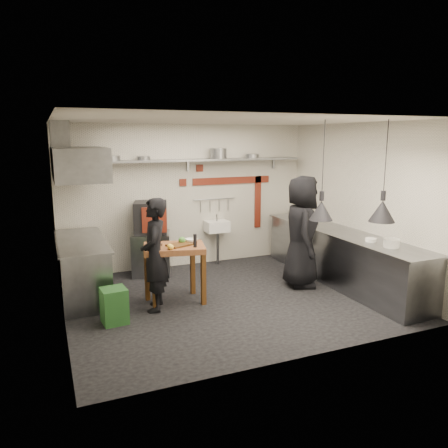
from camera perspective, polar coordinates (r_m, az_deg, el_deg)
name	(u,v)px	position (r m, az deg, el deg)	size (l,w,h in m)	color
floor	(229,298)	(7.14, 0.70, -9.69)	(5.00, 5.00, 0.00)	black
ceiling	(230,120)	(6.67, 0.76, 13.40)	(5.00, 5.00, 0.00)	beige
wall_back	(188,196)	(8.71, -4.76, 3.63)	(5.00, 0.04, 2.80)	beige
wall_front	(304,243)	(4.95, 10.41, -2.41)	(5.00, 0.04, 2.80)	beige
wall_left	(58,225)	(6.23, -20.90, -0.15)	(0.04, 4.20, 2.80)	beige
wall_right	(359,204)	(8.07, 17.26, 2.56)	(0.04, 4.20, 2.80)	beige
red_band_horiz	(232,180)	(8.99, 1.05, 5.71)	(1.70, 0.02, 0.14)	maroon
red_band_vert	(258,202)	(9.31, 4.43, 2.89)	(0.14, 0.02, 1.10)	maroon
red_tile_a	(200,168)	(8.71, -3.20, 7.29)	(0.14, 0.02, 0.14)	maroon
red_tile_b	(183,182)	(8.63, -5.38, 5.42)	(0.14, 0.02, 0.14)	maroon
back_shelf	(190,160)	(8.47, -4.46, 8.32)	(4.60, 0.34, 0.04)	slate
shelf_bracket_left	(86,168)	(8.24, -17.53, 7.05)	(0.04, 0.06, 0.24)	slate
shelf_bracket_mid	(188,165)	(8.62, -4.76, 7.70)	(0.04, 0.06, 0.24)	slate
shelf_bracket_right	(273,163)	(9.38, 6.46, 7.95)	(0.04, 0.06, 0.24)	slate
pan_far_left	(111,158)	(8.13, -14.50, 8.33)	(0.30, 0.30, 0.09)	slate
pan_mid_left	(143,158)	(8.23, -10.48, 8.46)	(0.24, 0.24, 0.07)	slate
stock_pot	(218,153)	(8.67, -0.72, 9.21)	(0.32, 0.32, 0.20)	slate
pan_right	(252,156)	(8.97, 3.70, 8.87)	(0.27, 0.27, 0.08)	slate
oven_stand	(151,254)	(8.35, -9.47, -3.83)	(0.69, 0.63, 0.80)	slate
combi_oven	(151,217)	(8.24, -9.56, 0.90)	(0.59, 0.55, 0.58)	black
oven_door	(154,220)	(7.94, -9.08, 0.51)	(0.44, 0.03, 0.46)	maroon
oven_glass	(152,220)	(7.94, -9.34, 0.51)	(0.33, 0.01, 0.34)	black
hand_sink	(217,226)	(8.83, -0.94, -0.31)	(0.46, 0.34, 0.22)	white
sink_tap	(217,218)	(8.79, -0.94, 0.84)	(0.03, 0.03, 0.14)	slate
sink_drain	(218,248)	(8.89, -0.83, -3.13)	(0.06, 0.06, 0.66)	slate
utensil_rail	(214,199)	(8.87, -1.28, 3.28)	(0.02, 0.02, 0.90)	slate
counter_right	(340,258)	(8.05, 14.95, -4.26)	(0.70, 3.80, 0.90)	slate
counter_right_top	(342,232)	(7.94, 15.12, -1.02)	(0.76, 3.90, 0.03)	slate
plate_stack	(391,243)	(7.01, 21.03, -2.33)	(0.23, 0.23, 0.13)	white
small_bowl_right	(371,240)	(7.30, 18.65, -1.97)	(0.18, 0.18, 0.05)	white
counter_left	(82,269)	(7.49, -18.00, -5.61)	(0.70, 1.90, 0.90)	slate
counter_left_top	(81,241)	(7.37, -18.22, -2.14)	(0.76, 2.00, 0.03)	slate
extractor_hood	(79,164)	(7.20, -18.43, 7.50)	(0.78, 1.60, 0.50)	slate
hood_duct	(60,137)	(7.18, -20.65, 10.54)	(0.28, 0.28, 0.50)	slate
green_bin	(114,306)	(6.36, -14.15, -10.31)	(0.33, 0.33, 0.50)	#235623
prep_table	(175,274)	(6.88, -6.45, -6.51)	(0.92, 0.64, 0.92)	brown
cutting_board	(179,245)	(6.73, -5.84, -2.72)	(0.36, 0.25, 0.03)	#522F12
pepper_mill	(195,241)	(6.60, -3.80, -2.19)	(0.05, 0.05, 0.20)	black
lemon_a	(170,247)	(6.53, -7.10, -2.94)	(0.08, 0.08, 0.08)	yellow
lemon_b	(171,247)	(6.50, -6.95, -3.01)	(0.08, 0.08, 0.08)	yellow
veg_ball	(182,240)	(6.86, -5.51, -2.13)	(0.11, 0.11, 0.11)	#45852F
steel_tray	(156,245)	(6.78, -8.88, -2.68)	(0.17, 0.12, 0.03)	slate
bowl	(192,241)	(6.91, -4.27, -2.17)	(0.19, 0.19, 0.06)	white
heat_lamp_near	(323,171)	(6.55, 12.79, 6.78)	(0.35, 0.35, 1.46)	black
heat_lamp_far	(385,172)	(6.65, 20.29, 6.43)	(0.38, 0.38, 1.46)	black
chef_left	(155,255)	(6.54, -9.06, -3.99)	(0.62, 0.41, 1.69)	black
chef_right	(302,232)	(7.61, 10.09, -0.99)	(0.94, 0.61, 1.92)	black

